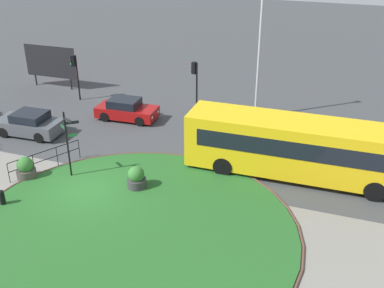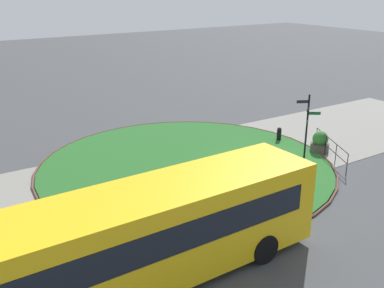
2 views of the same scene
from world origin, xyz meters
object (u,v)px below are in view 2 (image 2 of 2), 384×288
object	(u,v)px
planter_near_signpost	(249,172)
planter_kerbside	(320,143)
signpost_directional	(307,125)
bus_yellow	(145,236)
bollard_foreground	(279,134)

from	to	relation	value
planter_near_signpost	planter_kerbside	size ratio (longest dim) A/B	1.02
signpost_directional	bus_yellow	size ratio (longest dim) A/B	0.31
bus_yellow	planter_near_signpost	bearing A→B (deg)	27.49
bus_yellow	planter_near_signpost	xyz separation A→B (m)	(-7.21, -3.91, -1.08)
planter_near_signpost	planter_kerbside	distance (m)	5.79
bollard_foreground	signpost_directional	bearing A→B (deg)	65.66
bollard_foreground	planter_near_signpost	size ratio (longest dim) A/B	0.70
bus_yellow	planter_kerbside	bearing A→B (deg)	19.77
signpost_directional	planter_near_signpost	world-z (taller)	signpost_directional
bollard_foreground	bus_yellow	distance (m)	14.41
signpost_directional	planter_near_signpost	distance (m)	3.92
signpost_directional	planter_kerbside	xyz separation A→B (m)	(-2.11, -0.89, -1.58)
bus_yellow	planter_kerbside	size ratio (longest dim) A/B	9.80
bollard_foreground	planter_kerbside	size ratio (longest dim) A/B	0.71
planter_near_signpost	bollard_foreground	bearing A→B (deg)	-145.96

